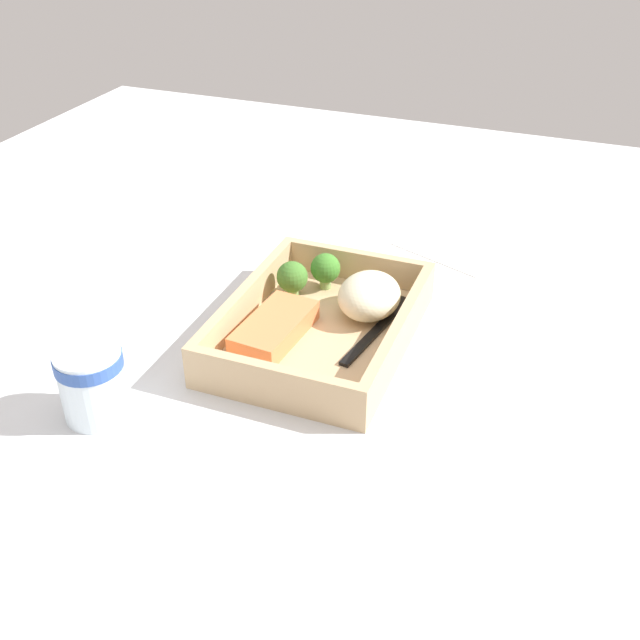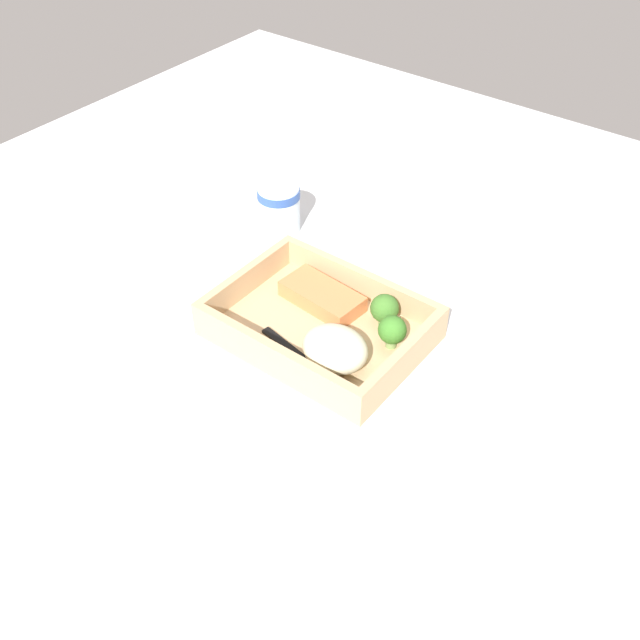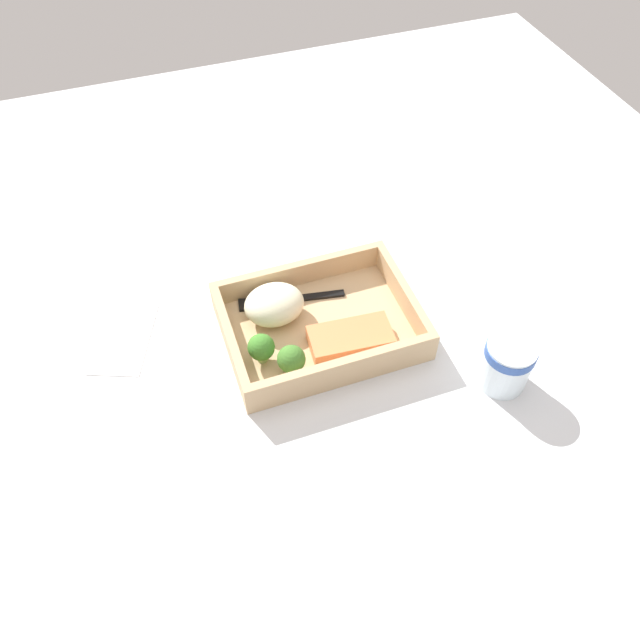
% 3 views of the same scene
% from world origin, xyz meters
% --- Properties ---
extents(ground_plane, '(1.60, 1.60, 0.02)m').
position_xyz_m(ground_plane, '(0.00, 0.00, -0.01)').
color(ground_plane, silver).
extents(takeout_tray, '(0.27, 0.20, 0.01)m').
position_xyz_m(takeout_tray, '(0.00, 0.00, 0.01)').
color(takeout_tray, tan).
rests_on(takeout_tray, ground_plane).
extents(tray_rim, '(0.27, 0.20, 0.04)m').
position_xyz_m(tray_rim, '(0.00, 0.00, 0.03)').
color(tray_rim, tan).
rests_on(tray_rim, takeout_tray).
extents(salmon_fillet, '(0.12, 0.07, 0.02)m').
position_xyz_m(salmon_fillet, '(-0.03, 0.04, 0.02)').
color(salmon_fillet, '#E97D49').
rests_on(salmon_fillet, takeout_tray).
extents(mashed_potatoes, '(0.09, 0.07, 0.05)m').
position_xyz_m(mashed_potatoes, '(0.05, -0.04, 0.04)').
color(mashed_potatoes, beige).
rests_on(mashed_potatoes, takeout_tray).
extents(broccoli_floret_1, '(0.04, 0.04, 0.05)m').
position_xyz_m(broccoli_floret_1, '(0.06, 0.06, 0.04)').
color(broccoli_floret_1, '#799D56').
rests_on(broccoli_floret_1, takeout_tray).
extents(broccoli_floret_2, '(0.04, 0.04, 0.05)m').
position_xyz_m(broccoli_floret_2, '(0.09, 0.03, 0.04)').
color(broccoli_floret_2, '#7C9D58').
rests_on(broccoli_floret_2, takeout_tray).
extents(fork, '(0.16, 0.04, 0.00)m').
position_xyz_m(fork, '(0.03, -0.06, 0.01)').
color(fork, black).
rests_on(fork, takeout_tray).
extents(paper_cup, '(0.07, 0.07, 0.08)m').
position_xyz_m(paper_cup, '(-0.20, 0.16, 0.04)').
color(paper_cup, white).
rests_on(paper_cup, ground_plane).
extents(receipt_slip, '(0.12, 0.16, 0.00)m').
position_xyz_m(receipt_slip, '(0.27, -0.09, 0.00)').
color(receipt_slip, white).
rests_on(receipt_slip, ground_plane).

